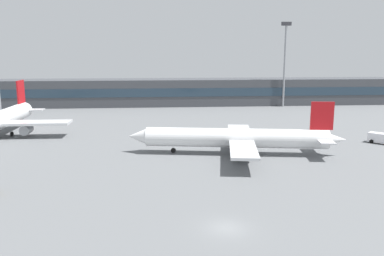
{
  "coord_description": "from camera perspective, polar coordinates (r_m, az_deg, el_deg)",
  "views": [
    {
      "loc": [
        -6.78,
        -38.14,
        18.21
      ],
      "look_at": [
        -0.32,
        40.0,
        3.0
      ],
      "focal_mm": 36.81,
      "sensor_mm": 36.0,
      "label": 1
    }
  ],
  "objects": [
    {
      "name": "floodlight_tower_west",
      "position": [
        135.85,
        13.31,
        9.74
      ],
      "size": [
        3.2,
        0.8,
        27.82
      ],
      "color": "gray",
      "rests_on": "ground_plane"
    },
    {
      "name": "airplane_near",
      "position": [
        71.21,
        6.2,
        -1.46
      ],
      "size": [
        39.04,
        27.47,
        9.68
      ],
      "color": "silver",
      "rests_on": "ground_plane"
    },
    {
      "name": "service_van_white",
      "position": [
        87.98,
        25.86,
        -1.34
      ],
      "size": [
        5.03,
        5.15,
        2.08
      ],
      "color": "white",
      "rests_on": "ground_plane"
    },
    {
      "name": "ground_plane",
      "position": [
        80.52,
        0.23,
        -2.09
      ],
      "size": [
        400.0,
        400.0,
        0.0
      ],
      "primitive_type": "plane",
      "color": "slate"
    },
    {
      "name": "terminal_building",
      "position": [
        136.92,
        -1.87,
        5.23
      ],
      "size": [
        151.93,
        12.13,
        9.0
      ],
      "color": "#3F4247",
      "rests_on": "ground_plane"
    }
  ]
}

